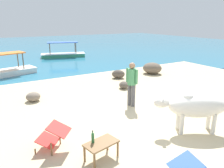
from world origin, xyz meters
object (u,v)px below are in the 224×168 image
(deck_chair_far, at_px, (53,135))
(boat_green, at_px, (63,54))
(boat_white, at_px, (3,71))
(person_standing, at_px, (132,81))
(cow, at_px, (195,106))
(low_bench_table, at_px, (101,145))
(bottle, at_px, (93,138))

(deck_chair_far, height_order, boat_green, boat_green)
(boat_white, bearing_deg, person_standing, 102.41)
(cow, distance_m, boat_green, 14.61)
(deck_chair_far, bearing_deg, low_bench_table, 170.99)
(boat_green, bearing_deg, boat_white, 57.81)
(bottle, xyz_separation_m, deck_chair_far, (-0.67, 0.82, -0.15))
(cow, bearing_deg, boat_white, -37.11)
(deck_chair_far, relative_size, boat_white, 0.24)
(person_standing, bearing_deg, cow, -97.62)
(bottle, bearing_deg, cow, -4.97)
(boat_green, bearing_deg, deck_chair_far, 86.08)
(bottle, bearing_deg, boat_white, 97.01)
(low_bench_table, bearing_deg, bottle, 137.46)
(cow, xyz_separation_m, boat_green, (0.88, 14.57, -0.51))
(bottle, xyz_separation_m, person_standing, (2.59, 2.20, 0.41))
(person_standing, xyz_separation_m, boat_green, (1.30, 12.11, -0.70))
(cow, height_order, boat_green, boat_green)
(boat_white, bearing_deg, bottle, 82.39)
(bottle, bearing_deg, deck_chair_far, 129.28)
(deck_chair_far, relative_size, boat_green, 0.24)
(boat_green, relative_size, boat_white, 1.00)
(cow, relative_size, low_bench_table, 2.35)
(cow, height_order, deck_chair_far, cow)
(cow, height_order, bottle, cow)
(deck_chair_far, relative_size, person_standing, 0.57)
(deck_chair_far, bearing_deg, cow, -157.71)
(deck_chair_far, bearing_deg, person_standing, -118.41)
(deck_chair_far, distance_m, person_standing, 3.58)
(bottle, relative_size, boat_white, 0.08)
(bottle, height_order, deck_chair_far, bottle)
(low_bench_table, height_order, boat_white, boat_white)
(deck_chair_far, distance_m, boat_green, 14.24)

